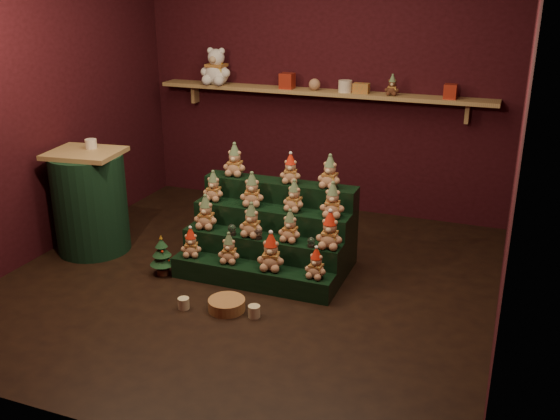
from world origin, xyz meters
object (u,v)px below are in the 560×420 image
at_px(wicker_basket, 227,305).
at_px(brown_bear, 392,85).
at_px(snow_globe_b, 258,234).
at_px(mug_right, 254,311).
at_px(mug_left, 184,303).
at_px(side_table, 90,202).
at_px(white_bear, 216,61).
at_px(mini_christmas_tree, 162,255).
at_px(snow_globe_a, 232,230).
at_px(riser_tier_front, 252,276).
at_px(snow_globe_c, 311,242).

xyz_separation_m(wicker_basket, brown_bear, (0.71, 2.37, 1.37)).
bearing_deg(snow_globe_b, mug_right, -69.93).
bearing_deg(mug_right, mug_left, -171.84).
distance_m(side_table, mug_left, 1.58).
relative_size(mug_left, white_bear, 0.18).
bearing_deg(wicker_basket, brown_bear, 73.19).
xyz_separation_m(side_table, mini_christmas_tree, (0.88, -0.23, -0.30)).
distance_m(mug_left, white_bear, 3.03).
xyz_separation_m(snow_globe_a, mini_christmas_tree, (-0.56, -0.24, -0.23)).
relative_size(side_table, mug_right, 10.37).
bearing_deg(brown_bear, mug_right, -106.72).
bearing_deg(white_bear, snow_globe_a, -60.36).
xyz_separation_m(white_bear, brown_bear, (1.93, 0.00, -0.15)).
xyz_separation_m(riser_tier_front, mug_right, (0.22, -0.46, -0.04)).
distance_m(mug_left, wicker_basket, 0.34).
distance_m(side_table, mug_right, 2.05).
relative_size(mini_christmas_tree, mug_right, 3.94).
xyz_separation_m(side_table, mug_left, (1.35, -0.70, -0.43)).
xyz_separation_m(mug_left, white_bear, (-0.90, 2.47, 1.52)).
distance_m(snow_globe_c, side_table, 2.15).
bearing_deg(snow_globe_a, riser_tier_front, -33.01).
relative_size(mug_right, wicker_basket, 0.32).
distance_m(snow_globe_c, wicker_basket, 0.85).
relative_size(riser_tier_front, snow_globe_b, 14.86).
height_order(snow_globe_b, mini_christmas_tree, snow_globe_b).
bearing_deg(riser_tier_front, side_table, 174.73).
bearing_deg(snow_globe_c, snow_globe_a, 180.00).
relative_size(wicker_basket, brown_bear, 1.44).
xyz_separation_m(snow_globe_a, mug_right, (0.47, -0.62, -0.36)).
xyz_separation_m(side_table, white_bear, (0.45, 1.77, 1.09)).
bearing_deg(mini_christmas_tree, mug_right, -20.64).
height_order(side_table, mug_left, side_table).
bearing_deg(mug_right, mini_christmas_tree, 159.36).
bearing_deg(mug_right, side_table, 162.03).
relative_size(snow_globe_c, wicker_basket, 0.29).
relative_size(mini_christmas_tree, white_bear, 0.74).
bearing_deg(mug_right, wicker_basket, 175.11).
height_order(side_table, white_bear, white_bear).
height_order(snow_globe_b, white_bear, white_bear).
xyz_separation_m(snow_globe_a, brown_bear, (0.95, 1.76, 1.01)).
height_order(snow_globe_a, snow_globe_c, snow_globe_a).
bearing_deg(side_table, mini_christmas_tree, -21.98).
bearing_deg(white_bear, mug_right, -58.20).
distance_m(mini_christmas_tree, brown_bear, 2.79).
distance_m(snow_globe_a, mini_christmas_tree, 0.65).
height_order(snow_globe_c, mug_right, snow_globe_c).
bearing_deg(side_table, snow_globe_c, -7.10).
bearing_deg(snow_globe_b, mug_left, -115.28).
distance_m(snow_globe_c, brown_bear, 2.05).
xyz_separation_m(snow_globe_c, mug_left, (-0.80, -0.70, -0.36)).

